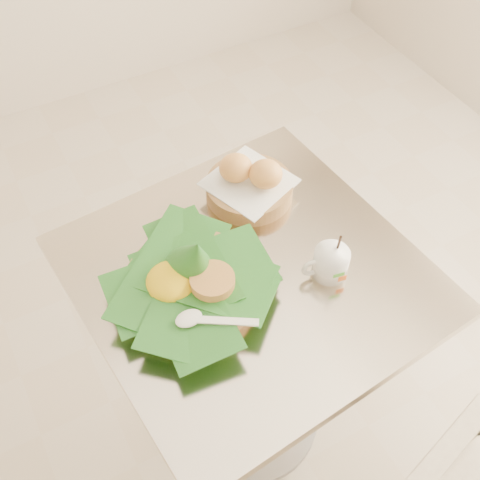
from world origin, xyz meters
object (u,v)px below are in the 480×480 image
bread_basket (250,183)px  coffee_mug (330,262)px  rice_basket (190,279)px  cafe_table (249,326)px

bread_basket → coffee_mug: (0.04, -0.28, -0.00)m
bread_basket → coffee_mug: size_ratio=1.72×
bread_basket → rice_basket: bearing=-141.9°
rice_basket → coffee_mug: (0.28, -0.09, -0.01)m
cafe_table → rice_basket: 0.30m
cafe_table → bread_basket: size_ratio=3.35×
bread_basket → coffee_mug: 0.29m
rice_basket → coffee_mug: size_ratio=2.60×
rice_basket → bread_basket: size_ratio=1.51×
cafe_table → coffee_mug: size_ratio=5.76×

